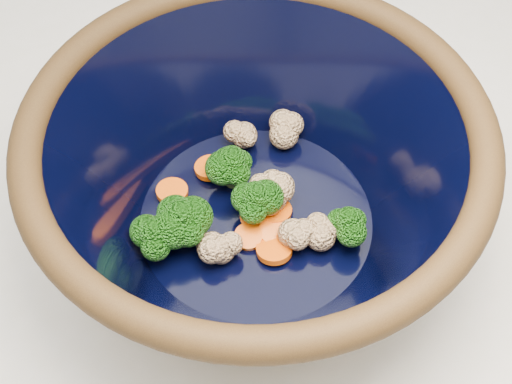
% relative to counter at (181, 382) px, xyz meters
% --- Properties ---
extents(counter, '(1.20, 1.20, 0.90)m').
position_rel_counter_xyz_m(counter, '(0.00, 0.00, 0.00)').
color(counter, white).
rests_on(counter, ground).
extents(mixing_bowl, '(0.39, 0.39, 0.16)m').
position_rel_counter_xyz_m(mixing_bowl, '(0.08, -0.09, 0.54)').
color(mixing_bowl, black).
rests_on(mixing_bowl, counter).
extents(vegetable_pile, '(0.19, 0.17, 0.06)m').
position_rel_counter_xyz_m(vegetable_pile, '(0.06, -0.08, 0.51)').
color(vegetable_pile, '#608442').
rests_on(vegetable_pile, mixing_bowl).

